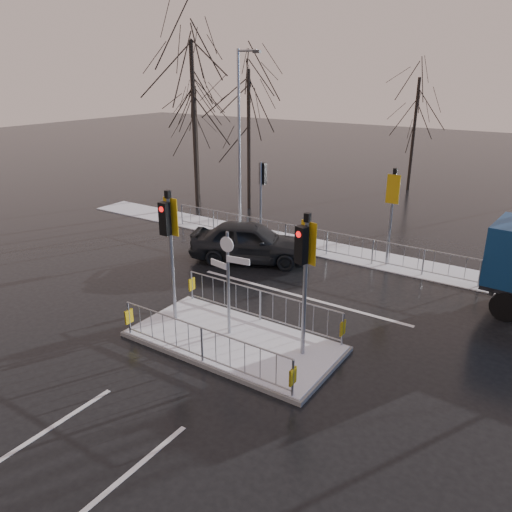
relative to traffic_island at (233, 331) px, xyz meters
The scene contains 11 objects.
ground 0.39m from the traffic_island, 42.90° to the right, with size 120.00×120.00×0.00m, color black.
snow_verge 8.60m from the traffic_island, 89.92° to the left, with size 30.00×2.00×0.04m, color white.
lane_markings 0.52m from the traffic_island, 88.07° to the right, with size 8.00×11.38×0.01m.
traffic_island is the anchor object (origin of this frame).
far_kerb_fixtures 8.11m from the traffic_island, 87.84° to the left, with size 18.00×0.65×3.83m.
car_far_lane 6.58m from the traffic_island, 120.02° to the left, with size 1.93×4.79×1.63m, color black.
tree_near_a 16.23m from the traffic_island, 133.66° to the left, with size 4.75×4.75×8.97m.
tree_near_b 15.57m from the traffic_island, 122.60° to the left, with size 4.00×4.00×7.55m.
tree_near_c 18.84m from the traffic_island, 132.79° to the left, with size 3.50×3.50×6.61m.
tree_far_a 22.52m from the traffic_island, 95.17° to the left, with size 3.75×3.75×7.08m.
street_lamp_left 12.17m from the traffic_island, 124.07° to the left, with size 1.25×0.18×8.20m.
Camera 1 is at (7.41, -10.01, 7.29)m, focal length 35.00 mm.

